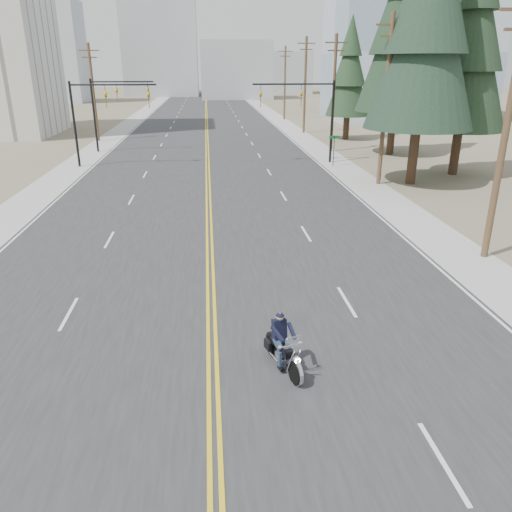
% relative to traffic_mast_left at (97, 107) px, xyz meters
% --- Properties ---
extents(ground_plane, '(400.00, 400.00, 0.00)m').
position_rel_traffic_mast_left_xyz_m(ground_plane, '(8.98, -32.00, -4.94)').
color(ground_plane, '#776D56').
rests_on(ground_plane, ground).
extents(road, '(20.00, 200.00, 0.01)m').
position_rel_traffic_mast_left_xyz_m(road, '(8.98, 38.00, -4.93)').
color(road, '#303033').
rests_on(road, ground).
extents(sidewalk_left, '(3.00, 200.00, 0.01)m').
position_rel_traffic_mast_left_xyz_m(sidewalk_left, '(-2.52, 38.00, -4.93)').
color(sidewalk_left, '#A5A5A0').
rests_on(sidewalk_left, ground).
extents(sidewalk_right, '(3.00, 200.00, 0.01)m').
position_rel_traffic_mast_left_xyz_m(sidewalk_right, '(20.48, 38.00, -4.93)').
color(sidewalk_right, '#A5A5A0').
rests_on(sidewalk_right, ground).
extents(traffic_mast_left, '(7.10, 0.26, 7.00)m').
position_rel_traffic_mast_left_xyz_m(traffic_mast_left, '(0.00, 0.00, 0.00)').
color(traffic_mast_left, black).
rests_on(traffic_mast_left, ground).
extents(traffic_mast_right, '(7.10, 0.26, 7.00)m').
position_rel_traffic_mast_left_xyz_m(traffic_mast_right, '(17.95, 0.00, 0.00)').
color(traffic_mast_right, black).
rests_on(traffic_mast_right, ground).
extents(traffic_mast_far, '(6.10, 0.26, 7.00)m').
position_rel_traffic_mast_left_xyz_m(traffic_mast_far, '(-0.33, 8.00, -0.06)').
color(traffic_mast_far, black).
rests_on(traffic_mast_far, ground).
extents(street_sign, '(0.90, 0.06, 2.62)m').
position_rel_traffic_mast_left_xyz_m(street_sign, '(19.78, -2.00, -3.13)').
color(street_sign, black).
rests_on(street_sign, ground).
extents(utility_pole_a, '(2.20, 0.30, 11.00)m').
position_rel_traffic_mast_left_xyz_m(utility_pole_a, '(21.48, -24.00, 0.79)').
color(utility_pole_a, brown).
rests_on(utility_pole_a, ground).
extents(utility_pole_b, '(2.20, 0.30, 11.50)m').
position_rel_traffic_mast_left_xyz_m(utility_pole_b, '(21.48, -9.00, 1.05)').
color(utility_pole_b, brown).
rests_on(utility_pole_b, ground).
extents(utility_pole_c, '(2.20, 0.30, 11.00)m').
position_rel_traffic_mast_left_xyz_m(utility_pole_c, '(21.48, 6.00, 0.79)').
color(utility_pole_c, brown).
rests_on(utility_pole_c, ground).
extents(utility_pole_d, '(2.20, 0.30, 11.50)m').
position_rel_traffic_mast_left_xyz_m(utility_pole_d, '(21.48, 21.00, 1.05)').
color(utility_pole_d, brown).
rests_on(utility_pole_d, ground).
extents(utility_pole_e, '(2.20, 0.30, 11.00)m').
position_rel_traffic_mast_left_xyz_m(utility_pole_e, '(21.48, 38.00, 0.79)').
color(utility_pole_e, brown).
rests_on(utility_pole_e, ground).
extents(utility_pole_left, '(2.20, 0.30, 10.50)m').
position_rel_traffic_mast_left_xyz_m(utility_pole_left, '(-3.52, 16.00, 0.54)').
color(utility_pole_left, brown).
rests_on(utility_pole_left, ground).
extents(glass_building, '(24.00, 16.00, 20.00)m').
position_rel_traffic_mast_left_xyz_m(glass_building, '(40.98, 38.00, 5.06)').
color(glass_building, '#9EB5CC').
rests_on(glass_building, ground).
extents(haze_bldg_a, '(14.00, 12.00, 22.00)m').
position_rel_traffic_mast_left_xyz_m(haze_bldg_a, '(-26.02, 83.00, 6.06)').
color(haze_bldg_a, '#B7BCC6').
rests_on(haze_bldg_a, ground).
extents(haze_bldg_b, '(18.00, 14.00, 14.00)m').
position_rel_traffic_mast_left_xyz_m(haze_bldg_b, '(16.98, 93.00, 2.06)').
color(haze_bldg_b, '#ADB2B7').
rests_on(haze_bldg_b, ground).
extents(haze_bldg_c, '(16.00, 12.00, 18.00)m').
position_rel_traffic_mast_left_xyz_m(haze_bldg_c, '(48.98, 78.00, 4.06)').
color(haze_bldg_c, '#B7BCC6').
rests_on(haze_bldg_c, ground).
extents(haze_bldg_d, '(20.00, 15.00, 26.00)m').
position_rel_traffic_mast_left_xyz_m(haze_bldg_d, '(-3.02, 108.00, 8.06)').
color(haze_bldg_d, '#ADB2B7').
rests_on(haze_bldg_d, ground).
extents(haze_bldg_e, '(14.00, 14.00, 12.00)m').
position_rel_traffic_mast_left_xyz_m(haze_bldg_e, '(33.98, 118.00, 1.06)').
color(haze_bldg_e, '#B7BCC6').
rests_on(haze_bldg_e, ground).
extents(haze_bldg_f, '(12.00, 12.00, 16.00)m').
position_rel_traffic_mast_left_xyz_m(haze_bldg_f, '(-41.02, 98.00, 3.06)').
color(haze_bldg_f, '#ADB2B7').
rests_on(haze_bldg_f, ground).
extents(motorcyclist, '(1.50, 2.31, 1.67)m').
position_rel_traffic_mast_left_xyz_m(motorcyclist, '(11.00, -32.07, -4.10)').
color(motorcyclist, black).
rests_on(motorcyclist, ground).
extents(conifer_near, '(7.55, 7.55, 19.99)m').
position_rel_traffic_mast_left_xyz_m(conifer_near, '(23.91, -8.98, 6.54)').
color(conifer_near, '#382619').
rests_on(conifer_near, ground).
extents(conifer_mid, '(6.56, 6.56, 17.48)m').
position_rel_traffic_mast_left_xyz_m(conifer_mid, '(28.57, -6.08, 5.10)').
color(conifer_mid, '#382619').
rests_on(conifer_mid, ground).
extents(conifer_tall, '(7.38, 7.38, 20.51)m').
position_rel_traffic_mast_left_xyz_m(conifer_tall, '(26.87, 3.81, 6.84)').
color(conifer_tall, '#382619').
rests_on(conifer_tall, ground).
extents(conifer_far, '(5.04, 5.04, 13.49)m').
position_rel_traffic_mast_left_xyz_m(conifer_far, '(25.31, 14.58, 2.80)').
color(conifer_far, '#382619').
rests_on(conifer_far, ground).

